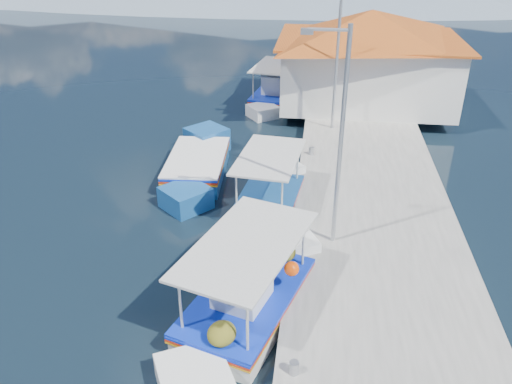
# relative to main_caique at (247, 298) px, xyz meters

# --- Properties ---
(ground) EXTENTS (160.00, 160.00, 0.00)m
(ground) POSITION_rel_main_caique_xyz_m (-2.52, 0.78, -0.45)
(ground) COLOR black
(ground) RESTS_ON ground
(quay) EXTENTS (5.00, 44.00, 0.50)m
(quay) POSITION_rel_main_caique_xyz_m (3.38, 6.78, -0.20)
(quay) COLOR #AAA69F
(quay) RESTS_ON ground
(bollards) EXTENTS (0.20, 17.20, 0.30)m
(bollards) POSITION_rel_main_caique_xyz_m (1.28, 6.03, 0.20)
(bollards) COLOR #A5A8AD
(bollards) RESTS_ON quay
(main_caique) EXTENTS (3.46, 6.82, 2.35)m
(main_caique) POSITION_rel_main_caique_xyz_m (0.00, 0.00, 0.00)
(main_caique) COLOR white
(main_caique) RESTS_ON ground
(caique_green_canopy) EXTENTS (2.24, 6.03, 2.27)m
(caique_green_canopy) POSITION_rel_main_caique_xyz_m (-0.01, 5.09, -0.11)
(caique_green_canopy) COLOR white
(caique_green_canopy) RESTS_ON ground
(caique_blue_hull) EXTENTS (2.32, 6.88, 1.23)m
(caique_blue_hull) POSITION_rel_main_caique_xyz_m (-2.94, 7.46, -0.12)
(caique_blue_hull) COLOR #174D8D
(caique_blue_hull) RESTS_ON ground
(caique_far) EXTENTS (2.52, 6.32, 2.24)m
(caique_far) POSITION_rel_main_caique_xyz_m (-0.90, 16.42, -0.04)
(caique_far) COLOR white
(caique_far) RESTS_ON ground
(harbor_building) EXTENTS (10.49, 10.49, 4.40)m
(harbor_building) POSITION_rel_main_caique_xyz_m (3.68, 15.78, 2.32)
(harbor_building) COLOR white
(harbor_building) RESTS_ON quay
(lamp_post_near) EXTENTS (1.21, 0.14, 6.00)m
(lamp_post_near) POSITION_rel_main_caique_xyz_m (1.99, 2.78, 3.40)
(lamp_post_near) COLOR #A5A8AD
(lamp_post_near) RESTS_ON quay
(lamp_post_far) EXTENTS (1.21, 0.14, 6.00)m
(lamp_post_far) POSITION_rel_main_caique_xyz_m (1.99, 11.78, 3.40)
(lamp_post_far) COLOR #A5A8AD
(lamp_post_far) RESTS_ON quay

